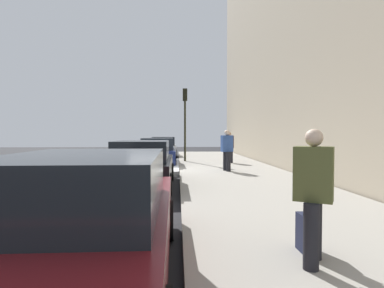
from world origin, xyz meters
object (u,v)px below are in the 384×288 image
at_px(parked_car_maroon, 88,220).
at_px(pedestrian_brown_coat, 229,146).
at_px(rolling_suitcase, 308,233).
at_px(pedestrian_olive_coat, 313,192).
at_px(traffic_light_pole, 185,112).
at_px(parked_car_black, 143,164).
at_px(parked_car_white, 163,147).
at_px(pedestrian_blue_coat, 227,149).
at_px(parked_car_navy, 158,152).

distance_m(parked_car_maroon, pedestrian_brown_coat, 14.23).
bearing_deg(pedestrian_brown_coat, rolling_suitcase, 175.29).
xyz_separation_m(pedestrian_olive_coat, traffic_light_pole, (14.65, 1.21, 1.97)).
bearing_deg(parked_car_black, parked_car_white, -0.26).
distance_m(parked_car_maroon, parked_car_black, 6.63).
bearing_deg(pedestrian_olive_coat, parked_car_maroon, 93.23).
relative_size(parked_car_maroon, pedestrian_brown_coat, 2.80).
height_order(parked_car_maroon, parked_car_black, same).
bearing_deg(pedestrian_blue_coat, traffic_light_pole, 18.55).
height_order(pedestrian_brown_coat, traffic_light_pole, traffic_light_pole).
relative_size(parked_car_maroon, traffic_light_pole, 1.13).
xyz_separation_m(parked_car_maroon, traffic_light_pole, (14.80, -1.43, 2.24)).
relative_size(parked_car_black, pedestrian_brown_coat, 2.81).
xyz_separation_m(parked_car_maroon, parked_car_navy, (13.45, 0.07, 0.00)).
height_order(pedestrian_brown_coat, rolling_suitcase, pedestrian_brown_coat).
distance_m(pedestrian_brown_coat, pedestrian_olive_coat, 13.60).
bearing_deg(pedestrian_blue_coat, pedestrian_brown_coat, -10.58).
bearing_deg(parked_car_navy, pedestrian_olive_coat, -168.50).
bearing_deg(pedestrian_olive_coat, pedestrian_blue_coat, -2.75).
distance_m(pedestrian_blue_coat, rolling_suitcase, 9.31).
distance_m(parked_car_navy, pedestrian_brown_coat, 3.91).
relative_size(parked_car_maroon, pedestrian_olive_coat, 2.90).
bearing_deg(parked_car_maroon, pedestrian_blue_coat, -17.54).
distance_m(parked_car_black, parked_car_navy, 6.82).
distance_m(parked_car_navy, rolling_suitcase, 13.22).
bearing_deg(pedestrian_blue_coat, parked_car_maroon, 162.46).
bearing_deg(traffic_light_pole, pedestrian_olive_coat, -175.29).
xyz_separation_m(parked_car_black, pedestrian_brown_coat, (7.06, -3.94, 0.30)).
bearing_deg(rolling_suitcase, parked_car_white, 8.23).
relative_size(parked_car_maroon, parked_car_white, 1.09).
xyz_separation_m(pedestrian_brown_coat, rolling_suitcase, (-13.16, 1.09, -0.65)).
relative_size(parked_car_maroon, parked_car_navy, 0.98).
bearing_deg(parked_car_white, rolling_suitcase, -171.77).
height_order(traffic_light_pole, rolling_suitcase, traffic_light_pole).
relative_size(parked_car_white, rolling_suitcase, 5.02).
xyz_separation_m(parked_car_maroon, pedestrian_olive_coat, (0.15, -2.64, 0.26)).
height_order(parked_car_white, pedestrian_blue_coat, pedestrian_blue_coat).
height_order(parked_car_black, traffic_light_pole, traffic_light_pole).
distance_m(parked_car_navy, pedestrian_blue_coat, 4.83).
height_order(parked_car_maroon, pedestrian_olive_coat, pedestrian_olive_coat).
xyz_separation_m(parked_car_navy, pedestrian_olive_coat, (-13.30, -2.71, 0.26)).
bearing_deg(rolling_suitcase, parked_car_navy, 12.28).
xyz_separation_m(parked_car_white, pedestrian_brown_coat, (-6.13, -3.88, 0.30)).
height_order(pedestrian_olive_coat, pedestrian_blue_coat, pedestrian_blue_coat).
bearing_deg(parked_car_navy, pedestrian_brown_coat, -86.35).
bearing_deg(traffic_light_pole, parked_car_navy, 132.09).
relative_size(parked_car_black, pedestrian_olive_coat, 2.91).
relative_size(traffic_light_pole, rolling_suitcase, 4.86).
xyz_separation_m(parked_car_white, traffic_light_pole, (-5.03, -1.48, 2.24)).
bearing_deg(parked_car_navy, parked_car_maroon, -179.71).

